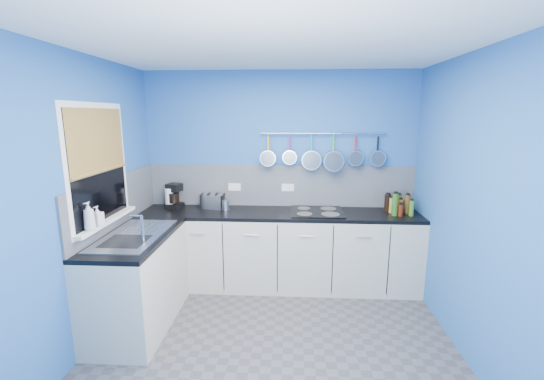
# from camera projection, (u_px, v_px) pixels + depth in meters

# --- Properties ---
(floor) EXTENTS (3.20, 3.00, 0.02)m
(floor) POSITION_uv_depth(u_px,v_px,m) (273.00, 348.00, 3.14)
(floor) COLOR #47474C
(floor) RESTS_ON ground
(ceiling) EXTENTS (3.20, 3.00, 0.02)m
(ceiling) POSITION_uv_depth(u_px,v_px,m) (273.00, 43.00, 2.63)
(ceiling) COLOR white
(ceiling) RESTS_ON ground
(wall_back) EXTENTS (3.20, 0.02, 2.50)m
(wall_back) POSITION_uv_depth(u_px,v_px,m) (280.00, 177.00, 4.36)
(wall_back) COLOR #2860AD
(wall_back) RESTS_ON ground
(wall_front) EXTENTS (3.20, 0.02, 2.50)m
(wall_front) POSITION_uv_depth(u_px,v_px,m) (252.00, 308.00, 1.41)
(wall_front) COLOR #2860AD
(wall_front) RESTS_ON ground
(wall_left) EXTENTS (0.02, 3.00, 2.50)m
(wall_left) POSITION_uv_depth(u_px,v_px,m) (79.00, 206.00, 2.98)
(wall_left) COLOR #2860AD
(wall_left) RESTS_ON ground
(wall_right) EXTENTS (0.02, 3.00, 2.50)m
(wall_right) POSITION_uv_depth(u_px,v_px,m) (479.00, 212.00, 2.80)
(wall_right) COLOR #2860AD
(wall_right) RESTS_ON ground
(backsplash_back) EXTENTS (3.20, 0.02, 0.50)m
(backsplash_back) POSITION_uv_depth(u_px,v_px,m) (280.00, 186.00, 4.36)
(backsplash_back) COLOR gray
(backsplash_back) RESTS_ON wall_back
(backsplash_left) EXTENTS (0.02, 1.80, 0.50)m
(backsplash_left) POSITION_uv_depth(u_px,v_px,m) (117.00, 201.00, 3.58)
(backsplash_left) COLOR gray
(backsplash_left) RESTS_ON wall_left
(cabinet_run_back) EXTENTS (3.20, 0.60, 0.86)m
(cabinet_run_back) POSITION_uv_depth(u_px,v_px,m) (278.00, 250.00, 4.23)
(cabinet_run_back) COLOR beige
(cabinet_run_back) RESTS_ON ground
(worktop_back) EXTENTS (3.20, 0.60, 0.04)m
(worktop_back) POSITION_uv_depth(u_px,v_px,m) (279.00, 213.00, 4.13)
(worktop_back) COLOR black
(worktop_back) RESTS_ON cabinet_run_back
(cabinet_run_left) EXTENTS (0.60, 1.20, 0.86)m
(cabinet_run_left) POSITION_uv_depth(u_px,v_px,m) (138.00, 282.00, 3.42)
(cabinet_run_left) COLOR beige
(cabinet_run_left) RESTS_ON ground
(worktop_left) EXTENTS (0.60, 1.20, 0.04)m
(worktop_left) POSITION_uv_depth(u_px,v_px,m) (135.00, 237.00, 3.33)
(worktop_left) COLOR black
(worktop_left) RESTS_ON cabinet_run_left
(window_frame) EXTENTS (0.01, 1.00, 1.10)m
(window_frame) POSITION_uv_depth(u_px,v_px,m) (99.00, 165.00, 3.21)
(window_frame) COLOR white
(window_frame) RESTS_ON wall_left
(window_glass) EXTENTS (0.01, 0.90, 1.00)m
(window_glass) POSITION_uv_depth(u_px,v_px,m) (99.00, 165.00, 3.21)
(window_glass) COLOR black
(window_glass) RESTS_ON wall_left
(bamboo_blind) EXTENTS (0.01, 0.90, 0.55)m
(bamboo_blind) POSITION_uv_depth(u_px,v_px,m) (98.00, 140.00, 3.16)
(bamboo_blind) COLOR #AC8B38
(bamboo_blind) RESTS_ON wall_left
(window_sill) EXTENTS (0.10, 0.98, 0.03)m
(window_sill) POSITION_uv_depth(u_px,v_px,m) (107.00, 221.00, 3.31)
(window_sill) COLOR white
(window_sill) RESTS_ON wall_left
(sink_unit) EXTENTS (0.50, 0.95, 0.01)m
(sink_unit) POSITION_uv_depth(u_px,v_px,m) (135.00, 235.00, 3.32)
(sink_unit) COLOR silver
(sink_unit) RESTS_ON worktop_left
(mixer_tap) EXTENTS (0.12, 0.08, 0.26)m
(mixer_tap) POSITION_uv_depth(u_px,v_px,m) (142.00, 228.00, 3.11)
(mixer_tap) COLOR silver
(mixer_tap) RESTS_ON worktop_left
(socket_left) EXTENTS (0.15, 0.01, 0.09)m
(socket_left) POSITION_uv_depth(u_px,v_px,m) (235.00, 187.00, 4.38)
(socket_left) COLOR white
(socket_left) RESTS_ON backsplash_back
(socket_right) EXTENTS (0.15, 0.01, 0.09)m
(socket_right) POSITION_uv_depth(u_px,v_px,m) (288.00, 188.00, 4.35)
(socket_right) COLOR white
(socket_right) RESTS_ON backsplash_back
(pot_rail) EXTENTS (1.45, 0.02, 0.02)m
(pot_rail) POSITION_uv_depth(u_px,v_px,m) (323.00, 134.00, 4.17)
(pot_rail) COLOR silver
(pot_rail) RESTS_ON wall_back
(soap_bottle_a) EXTENTS (0.11, 0.11, 0.24)m
(soap_bottle_a) POSITION_uv_depth(u_px,v_px,m) (89.00, 216.00, 2.98)
(soap_bottle_a) COLOR white
(soap_bottle_a) RESTS_ON window_sill
(soap_bottle_b) EXTENTS (0.09, 0.10, 0.17)m
(soap_bottle_b) POSITION_uv_depth(u_px,v_px,m) (97.00, 216.00, 3.11)
(soap_bottle_b) COLOR white
(soap_bottle_b) RESTS_ON window_sill
(paper_towel) EXTENTS (0.12, 0.12, 0.24)m
(paper_towel) POSITION_uv_depth(u_px,v_px,m) (170.00, 198.00, 4.28)
(paper_towel) COLOR white
(paper_towel) RESTS_ON worktop_back
(coffee_maker) EXTENTS (0.20, 0.22, 0.29)m
(coffee_maker) POSITION_uv_depth(u_px,v_px,m) (174.00, 196.00, 4.29)
(coffee_maker) COLOR black
(coffee_maker) RESTS_ON worktop_back
(toaster) EXTENTS (0.29, 0.21, 0.17)m
(toaster) POSITION_uv_depth(u_px,v_px,m) (213.00, 201.00, 4.28)
(toaster) COLOR silver
(toaster) RESTS_ON worktop_back
(canister) EXTENTS (0.08, 0.08, 0.12)m
(canister) POSITION_uv_depth(u_px,v_px,m) (226.00, 205.00, 4.20)
(canister) COLOR silver
(canister) RESTS_ON worktop_back
(hob) EXTENTS (0.59, 0.52, 0.01)m
(hob) POSITION_uv_depth(u_px,v_px,m) (317.00, 212.00, 4.11)
(hob) COLOR black
(hob) RESTS_ON worktop_back
(pan_0) EXTENTS (0.19, 0.11, 0.38)m
(pan_0) POSITION_uv_depth(u_px,v_px,m) (268.00, 150.00, 4.23)
(pan_0) COLOR silver
(pan_0) RESTS_ON pot_rail
(pan_1) EXTENTS (0.17, 0.09, 0.36)m
(pan_1) POSITION_uv_depth(u_px,v_px,m) (290.00, 149.00, 4.21)
(pan_1) COLOR silver
(pan_1) RESTS_ON pot_rail
(pan_2) EXTENTS (0.23, 0.09, 0.42)m
(pan_2) POSITION_uv_depth(u_px,v_px,m) (311.00, 152.00, 4.21)
(pan_2) COLOR silver
(pan_2) RESTS_ON pot_rail
(pan_3) EXTENTS (0.24, 0.12, 0.43)m
(pan_3) POSITION_uv_depth(u_px,v_px,m) (333.00, 152.00, 4.19)
(pan_3) COLOR silver
(pan_3) RESTS_ON pot_rail
(pan_4) EXTENTS (0.18, 0.09, 0.37)m
(pan_4) POSITION_uv_depth(u_px,v_px,m) (355.00, 150.00, 4.17)
(pan_4) COLOR silver
(pan_4) RESTS_ON pot_rail
(pan_5) EXTENTS (0.18, 0.07, 0.37)m
(pan_5) POSITION_uv_depth(u_px,v_px,m) (377.00, 150.00, 4.16)
(pan_5) COLOR silver
(pan_5) RESTS_ON pot_rail
(condiment_0) EXTENTS (0.05, 0.05, 0.13)m
(condiment_0) POSITION_uv_depth(u_px,v_px,m) (406.00, 206.00, 4.15)
(condiment_0) COLOR black
(condiment_0) RESTS_ON worktop_back
(condiment_1) EXTENTS (0.07, 0.07, 0.20)m
(condiment_1) POSITION_uv_depth(u_px,v_px,m) (398.00, 203.00, 4.14)
(condiment_1) COLOR brown
(condiment_1) RESTS_ON worktop_back
(condiment_2) EXTENTS (0.07, 0.07, 0.19)m
(condiment_2) POSITION_uv_depth(u_px,v_px,m) (388.00, 203.00, 4.15)
(condiment_2) COLOR black
(condiment_2) RESTS_ON worktop_back
(condiment_3) EXTENTS (0.06, 0.06, 0.21)m
(condiment_3) POSITION_uv_depth(u_px,v_px,m) (407.00, 204.00, 4.04)
(condiment_3) COLOR brown
(condiment_3) RESTS_ON worktop_back
(condiment_4) EXTENTS (0.05, 0.05, 0.16)m
(condiment_4) POSITION_uv_depth(u_px,v_px,m) (400.00, 206.00, 4.05)
(condiment_4) COLOR #8C5914
(condiment_4) RESTS_ON worktop_back
(condiment_5) EXTENTS (0.05, 0.05, 0.17)m
(condiment_5) POSITION_uv_depth(u_px,v_px,m) (391.00, 205.00, 4.07)
(condiment_5) COLOR olive
(condiment_5) RESTS_ON worktop_back
(condiment_6) EXTENTS (0.05, 0.05, 0.17)m
(condiment_6) POSITION_uv_depth(u_px,v_px,m) (412.00, 208.00, 3.95)
(condiment_6) COLOR #3F721E
(condiment_6) RESTS_ON worktop_back
(condiment_7) EXTENTS (0.06, 0.06, 0.13)m
(condiment_7) POSITION_uv_depth(u_px,v_px,m) (401.00, 210.00, 3.95)
(condiment_7) COLOR #4C190C
(condiment_7) RESTS_ON worktop_back
(condiment_8) EXTENTS (0.06, 0.06, 0.25)m
(condiment_8) POSITION_uv_depth(u_px,v_px,m) (395.00, 205.00, 3.95)
(condiment_8) COLOR #265919
(condiment_8) RESTS_ON worktop_back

